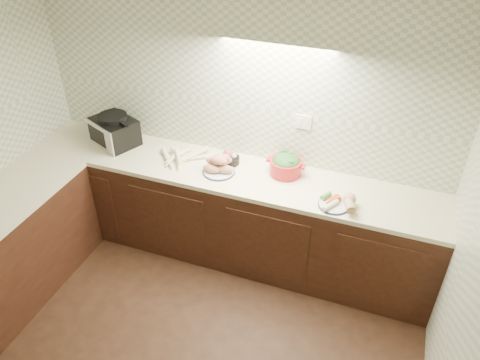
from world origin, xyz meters
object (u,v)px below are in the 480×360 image
(sweet_potato_plate, at_px, (219,165))
(toaster_oven, at_px, (114,130))
(dutch_oven, at_px, (286,165))
(veg_plate, at_px, (340,201))
(parsnip_pile, at_px, (181,160))
(onion_bowl, at_px, (229,158))

(sweet_potato_plate, bearing_deg, toaster_oven, 174.11)
(dutch_oven, bearing_deg, veg_plate, -25.33)
(parsnip_pile, bearing_deg, veg_plate, -4.88)
(veg_plate, bearing_deg, parsnip_pile, 175.12)
(toaster_oven, relative_size, dutch_oven, 1.48)
(parsnip_pile, height_order, veg_plate, veg_plate)
(toaster_oven, height_order, onion_bowl, toaster_oven)
(toaster_oven, relative_size, sweet_potato_plate, 1.78)
(parsnip_pile, xyz_separation_m, onion_bowl, (0.39, 0.15, 0.02))
(onion_bowl, bearing_deg, parsnip_pile, -159.66)
(sweet_potato_plate, distance_m, veg_plate, 1.04)
(parsnip_pile, bearing_deg, toaster_oven, 172.15)
(toaster_oven, height_order, sweet_potato_plate, toaster_oven)
(toaster_oven, relative_size, veg_plate, 1.66)
(toaster_oven, distance_m, parsnip_pile, 0.73)
(dutch_oven, xyz_separation_m, veg_plate, (0.51, -0.27, -0.05))
(sweet_potato_plate, distance_m, dutch_oven, 0.56)
(parsnip_pile, height_order, dutch_oven, dutch_oven)
(toaster_oven, height_order, veg_plate, toaster_oven)
(toaster_oven, xyz_separation_m, parsnip_pile, (0.71, -0.10, -0.10))
(sweet_potato_plate, xyz_separation_m, onion_bowl, (0.03, 0.16, -0.02))
(onion_bowl, bearing_deg, dutch_oven, 0.94)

